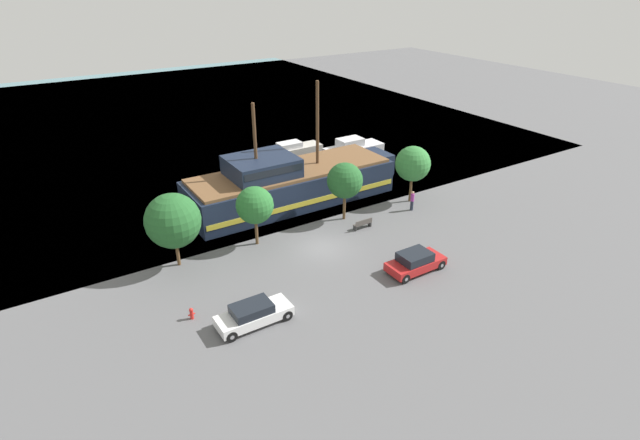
{
  "coord_description": "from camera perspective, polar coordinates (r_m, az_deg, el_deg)",
  "views": [
    {
      "loc": [
        -17.81,
        -27.95,
        19.0
      ],
      "look_at": [
        1.12,
        2.0,
        1.2
      ],
      "focal_mm": 28.0,
      "sensor_mm": 36.0,
      "label": 1
    }
  ],
  "objects": [
    {
      "name": "tree_row_east",
      "position": [
        35.8,
        -16.46,
        -0.08
      ],
      "size": [
        3.87,
        3.87,
        5.48
      ],
      "color": "brown",
      "rests_on": "ground_plane"
    },
    {
      "name": "tree_row_mideast",
      "position": [
        37.54,
        -7.46,
        1.69
      ],
      "size": [
        2.85,
        2.85,
        4.72
      ],
      "color": "brown",
      "rests_on": "ground_plane"
    },
    {
      "name": "tree_row_west",
      "position": [
        45.23,
        10.56,
        6.33
      ],
      "size": [
        3.15,
        3.15,
        5.2
      ],
      "color": "brown",
      "rests_on": "ground_plane"
    },
    {
      "name": "pirate_ship",
      "position": [
        45.07,
        -3.5,
        4.24
      ],
      "size": [
        20.14,
        6.04,
        10.59
      ],
      "color": "#192338",
      "rests_on": "water_surface"
    },
    {
      "name": "fire_hydrant",
      "position": [
        31.67,
        -14.48,
        -10.26
      ],
      "size": [
        0.42,
        0.25,
        0.76
      ],
      "color": "red",
      "rests_on": "ground_plane"
    },
    {
      "name": "ground_plane",
      "position": [
        38.2,
        0.19,
        -3.15
      ],
      "size": [
        160.0,
        160.0,
        0.0
      ],
      "primitive_type": "plane",
      "color": "#5B5B5E"
    },
    {
      "name": "moored_boat_dockside",
      "position": [
        57.59,
        3.78,
        8.15
      ],
      "size": [
        7.04,
        2.42,
        2.01
      ],
      "color": "silver",
      "rests_on": "water_surface"
    },
    {
      "name": "parked_car_curb_mid",
      "position": [
        35.63,
        10.84,
        -4.71
      ],
      "size": [
        4.28,
        1.92,
        1.48
      ],
      "color": "#B21E1E",
      "rests_on": "ground_plane"
    },
    {
      "name": "pedestrian_walking_near",
      "position": [
        44.45,
        10.49,
        2.2
      ],
      "size": [
        0.32,
        0.32,
        1.8
      ],
      "color": "#232838",
      "rests_on": "ground_plane"
    },
    {
      "name": "water_surface",
      "position": [
        76.52,
        -18.14,
        11.0
      ],
      "size": [
        80.0,
        80.0,
        0.0
      ],
      "primitive_type": "plane",
      "color": "slate",
      "rests_on": "ground"
    },
    {
      "name": "bench_promenade_east",
      "position": [
        40.89,
        4.93,
        -0.44
      ],
      "size": [
        1.63,
        0.45,
        0.85
      ],
      "color": "#4C4742",
      "rests_on": "ground_plane"
    },
    {
      "name": "tree_row_midwest",
      "position": [
        41.16,
        2.86,
        4.52
      ],
      "size": [
        2.99,
        2.99,
        5.0
      ],
      "color": "brown",
      "rests_on": "ground_plane"
    },
    {
      "name": "moored_boat_outer",
      "position": [
        58.15,
        -3.15,
        8.11
      ],
      "size": [
        6.78,
        2.08,
        1.38
      ],
      "color": "#B7B2A8",
      "rests_on": "water_surface"
    },
    {
      "name": "parked_car_curb_front",
      "position": [
        30.4,
        -7.61,
        -10.61
      ],
      "size": [
        4.57,
        1.79,
        1.41
      ],
      "color": "white",
      "rests_on": "ground_plane"
    }
  ]
}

